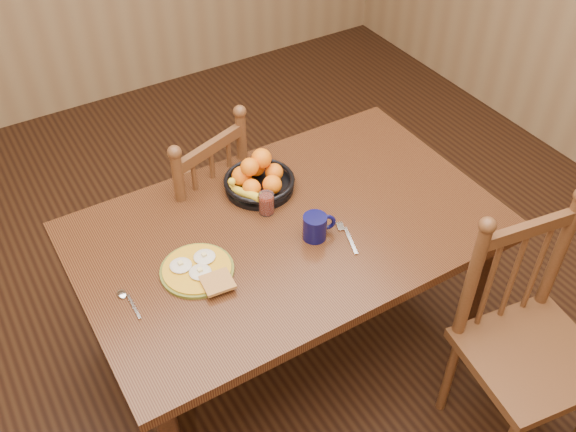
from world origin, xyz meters
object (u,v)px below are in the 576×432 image
coffee_mug (316,226)px  dining_table (288,242)px  breakfast_plate (198,270)px  chair_far (194,211)px  fruit_bowl (258,179)px  chair_near (527,344)px

coffee_mug → dining_table: bearing=119.0°
dining_table → breakfast_plate: breakfast_plate is taller
dining_table → coffee_mug: coffee_mug is taller
chair_far → coffee_mug: bearing=89.0°
chair_far → fruit_bowl: (0.18, -0.31, 0.33)m
chair_near → fruit_bowl: 1.20m
coffee_mug → fruit_bowl: bearing=97.2°
fruit_bowl → chair_near: bearing=-62.0°
dining_table → breakfast_plate: bearing=-173.9°
chair_near → coffee_mug: bearing=135.4°
chair_far → breakfast_plate: size_ratio=3.36×
fruit_bowl → coffee_mug: bearing=-82.8°
chair_far → fruit_bowl: bearing=100.4°
breakfast_plate → fruit_bowl: bearing=35.9°
chair_near → breakfast_plate: (-0.95, 0.73, 0.26)m
dining_table → chair_far: chair_far is taller
chair_far → dining_table: bearing=86.8°
chair_near → chair_far: bearing=127.0°
chair_far → coffee_mug: chair_far is taller
dining_table → breakfast_plate: size_ratio=5.48×
chair_far → chair_near: (0.72, -1.33, 0.02)m
breakfast_plate → dining_table: bearing=6.1°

